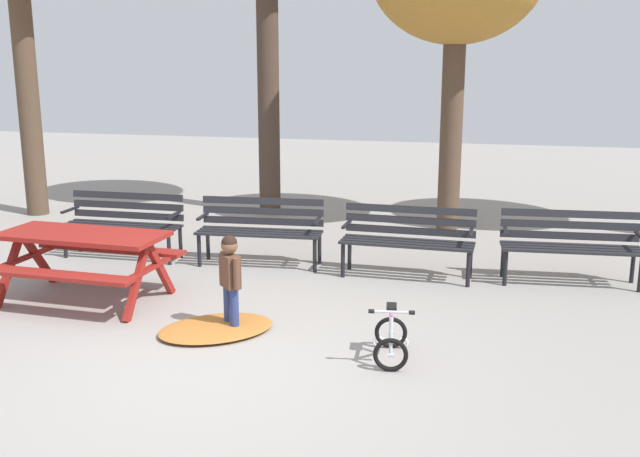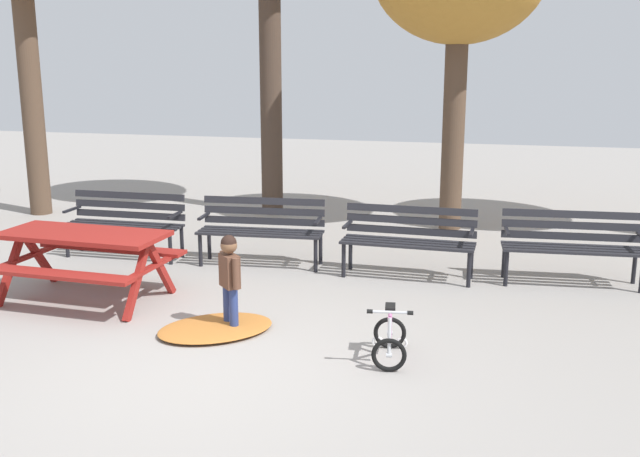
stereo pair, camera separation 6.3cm
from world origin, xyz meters
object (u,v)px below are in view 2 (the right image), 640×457
object	(u,v)px
picnic_table	(84,248)
park_bench_far_left	(126,219)
child_standing	(230,275)
park_bench_far_right	(572,241)
park_bench_left	(262,225)
park_bench_right	(409,236)
kids_bicycle	(390,338)

from	to	relation	value
picnic_table	park_bench_far_left	distance (m)	1.85
picnic_table	child_standing	bearing A→B (deg)	-13.87
picnic_table	park_bench_far_right	xyz separation A→B (m)	(5.21, 1.97, -0.08)
park_bench_left	child_standing	size ratio (longest dim) A/B	1.71
picnic_table	park_bench_right	xyz separation A→B (m)	(3.32, 1.77, -0.08)
park_bench_right	park_bench_far_right	distance (m)	1.90
park_bench_right	kids_bicycle	world-z (taller)	park_bench_right
child_standing	kids_bicycle	size ratio (longest dim) A/B	1.60
park_bench_far_left	child_standing	distance (m)	3.26
park_bench_far_right	picnic_table	bearing A→B (deg)	-159.28
picnic_table	park_bench_left	size ratio (longest dim) A/B	1.13
park_bench_left	park_bench_far_right	xyz separation A→B (m)	(3.80, 0.11, 0.00)
park_bench_far_left	park_bench_left	distance (m)	1.90
park_bench_far_left	park_bench_far_right	xyz separation A→B (m)	(5.69, 0.19, 0.00)
child_standing	kids_bicycle	distance (m)	1.69
kids_bicycle	child_standing	bearing A→B (deg)	168.16
park_bench_right	kids_bicycle	bearing A→B (deg)	-86.05
park_bench_right	park_bench_far_right	xyz separation A→B (m)	(1.89, 0.20, 0.00)
park_bench_far_right	kids_bicycle	xyz separation A→B (m)	(-1.71, -2.77, -0.31)
park_bench_left	park_bench_right	xyz separation A→B (m)	(1.91, -0.09, 0.00)
park_bench_left	kids_bicycle	distance (m)	3.40
kids_bicycle	park_bench_far_left	bearing A→B (deg)	147.01
park_bench_right	park_bench_far_right	world-z (taller)	same
park_bench_far_right	park_bench_right	bearing A→B (deg)	-174.07
child_standing	park_bench_left	bearing A→B (deg)	101.32
park_bench_far_right	park_bench_left	bearing A→B (deg)	-178.37
park_bench_left	park_bench_right	world-z (taller)	same
picnic_table	park_bench_right	distance (m)	3.76
park_bench_left	park_bench_right	distance (m)	1.91
picnic_table	kids_bicycle	world-z (taller)	picnic_table
park_bench_left	kids_bicycle	world-z (taller)	park_bench_left
park_bench_right	child_standing	world-z (taller)	child_standing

